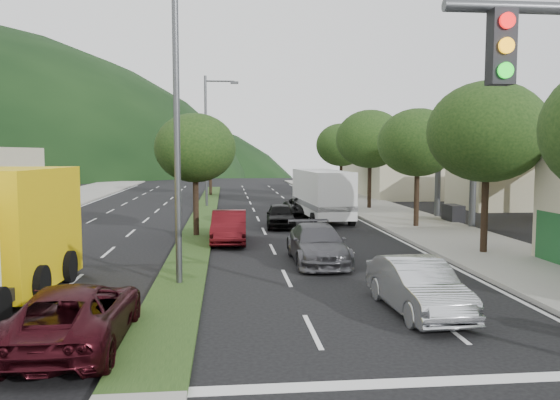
{
  "coord_description": "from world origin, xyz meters",
  "views": [
    {
      "loc": [
        1.5,
        -9.19,
        4.22
      ],
      "look_at": [
        3.72,
        13.17,
        2.25
      ],
      "focal_mm": 35.0,
      "sensor_mm": 36.0,
      "label": 1
    }
  ],
  "objects": [
    {
      "name": "ground",
      "position": [
        0.0,
        0.0,
        0.0
      ],
      "size": [
        160.0,
        160.0,
        0.0
      ],
      "primitive_type": "plane",
      "color": "black",
      "rests_on": "ground"
    },
    {
      "name": "sidewalk_right",
      "position": [
        12.5,
        25.0,
        0.07
      ],
      "size": [
        5.0,
        90.0,
        0.15
      ],
      "primitive_type": "cube",
      "color": "gray",
      "rests_on": "ground"
    },
    {
      "name": "median",
      "position": [
        0.0,
        28.0,
        0.06
      ],
      "size": [
        1.6,
        56.0,
        0.12
      ],
      "primitive_type": "cube",
      "color": "#1C3613",
      "rests_on": "ground"
    },
    {
      "name": "gas_canopy",
      "position": [
        19.0,
        22.0,
        4.65
      ],
      "size": [
        12.2,
        8.2,
        5.25
      ],
      "color": "silver",
      "rests_on": "ground"
    },
    {
      "name": "bldg_right_far",
      "position": [
        19.5,
        44.0,
        2.6
      ],
      "size": [
        10.0,
        16.0,
        5.2
      ],
      "primitive_type": "cube",
      "color": "#C0BA99",
      "rests_on": "ground"
    },
    {
      "name": "tree_r_b",
      "position": [
        12.0,
        12.0,
        5.04
      ],
      "size": [
        4.8,
        4.8,
        6.94
      ],
      "color": "black",
      "rests_on": "sidewalk_right"
    },
    {
      "name": "tree_r_c",
      "position": [
        12.0,
        20.0,
        4.75
      ],
      "size": [
        4.4,
        4.4,
        6.48
      ],
      "color": "black",
      "rests_on": "sidewalk_right"
    },
    {
      "name": "tree_r_d",
      "position": [
        12.0,
        30.0,
        5.18
      ],
      "size": [
        5.0,
        5.0,
        7.17
      ],
      "color": "black",
      "rests_on": "sidewalk_right"
    },
    {
      "name": "tree_r_e",
      "position": [
        12.0,
        40.0,
        4.89
      ],
      "size": [
        4.6,
        4.6,
        6.71
      ],
      "color": "black",
      "rests_on": "sidewalk_right"
    },
    {
      "name": "tree_med_near",
      "position": [
        0.0,
        18.0,
        4.43
      ],
      "size": [
        4.0,
        4.0,
        6.02
      ],
      "color": "black",
      "rests_on": "median"
    },
    {
      "name": "tree_med_far",
      "position": [
        0.0,
        44.0,
        5.01
      ],
      "size": [
        4.8,
        4.8,
        6.94
      ],
      "color": "black",
      "rests_on": "median"
    },
    {
      "name": "streetlight_near",
      "position": [
        0.21,
        8.0,
        5.58
      ],
      "size": [
        2.6,
        0.25,
        10.0
      ],
      "color": "#47494C",
      "rests_on": "ground"
    },
    {
      "name": "streetlight_mid",
      "position": [
        0.21,
        33.0,
        5.58
      ],
      "size": [
        2.6,
        0.25,
        10.0
      ],
      "color": "#47494C",
      "rests_on": "ground"
    },
    {
      "name": "sedan_silver",
      "position": [
        6.49,
        4.47,
        0.71
      ],
      "size": [
        1.72,
        4.37,
        1.41
      ],
      "primitive_type": "imported",
      "rotation": [
        0.0,
        0.0,
        0.05
      ],
      "color": "#BABDC3",
      "rests_on": "ground"
    },
    {
      "name": "suv_maroon",
      "position": [
        -1.82,
        2.81,
        0.69
      ],
      "size": [
        2.3,
        4.99,
        1.38
      ],
      "primitive_type": "imported",
      "rotation": [
        0.0,
        0.0,
        3.14
      ],
      "color": "black",
      "rests_on": "ground"
    },
    {
      "name": "car_queue_a",
      "position": [
        4.55,
        21.21,
        0.67
      ],
      "size": [
        1.83,
        4.02,
        1.34
      ],
      "primitive_type": "imported",
      "rotation": [
        0.0,
        0.0,
        -0.06
      ],
      "color": "black",
      "rests_on": "ground"
    },
    {
      "name": "car_queue_b",
      "position": [
        4.96,
        11.21,
        0.72
      ],
      "size": [
        2.02,
        4.96,
        1.44
      ],
      "primitive_type": "imported",
      "rotation": [
        0.0,
        0.0,
        0.0
      ],
      "color": "#4E4D52",
      "rests_on": "ground"
    },
    {
      "name": "car_queue_c",
      "position": [
        1.62,
        16.21,
        0.74
      ],
      "size": [
        1.72,
        4.57,
        1.49
      ],
      "primitive_type": "imported",
      "rotation": [
        0.0,
        0.0,
        -0.03
      ],
      "color": "#520D12",
      "rests_on": "ground"
    },
    {
      "name": "car_queue_d",
      "position": [
        6.48,
        26.21,
        0.61
      ],
      "size": [
        2.2,
        4.47,
        1.22
      ],
      "primitive_type": "imported",
      "rotation": [
        0.0,
        0.0,
        0.04
      ],
      "color": "black",
      "rests_on": "ground"
    },
    {
      "name": "motorhome",
      "position": [
        7.42,
        24.27,
        1.65
      ],
      "size": [
        2.91,
        8.19,
        3.1
      ],
      "rotation": [
        0.0,
        0.0,
        0.05
      ],
      "color": "silver",
      "rests_on": "ground"
    }
  ]
}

